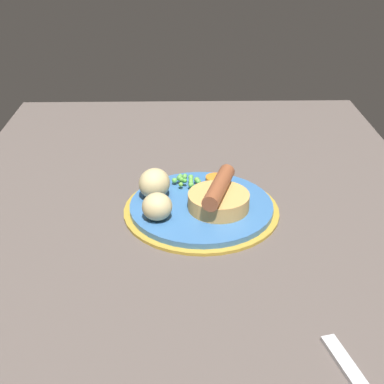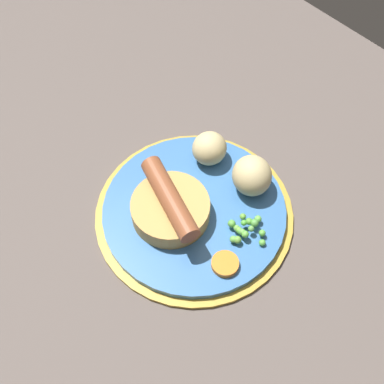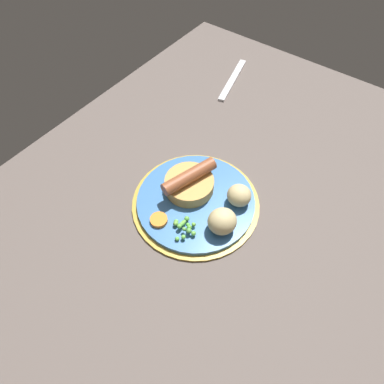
# 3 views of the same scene
# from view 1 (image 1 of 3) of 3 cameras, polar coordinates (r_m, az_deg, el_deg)

# --- Properties ---
(dining_table) EXTENTS (1.10, 0.80, 0.03)m
(dining_table) POSITION_cam_1_polar(r_m,az_deg,el_deg) (0.83, -0.01, -3.70)
(dining_table) COLOR #564C47
(dining_table) RESTS_ON ground
(dinner_plate) EXTENTS (0.24, 0.24, 0.01)m
(dinner_plate) POSITION_cam_1_polar(r_m,az_deg,el_deg) (0.84, 1.00, -1.76)
(dinner_plate) COLOR #B79333
(dinner_plate) RESTS_ON dining_table
(sausage_pudding) EXTENTS (0.11, 0.09, 0.05)m
(sausage_pudding) POSITION_cam_1_polar(r_m,az_deg,el_deg) (0.82, 2.86, -0.60)
(sausage_pudding) COLOR tan
(sausage_pudding) RESTS_ON dinner_plate
(pea_pile) EXTENTS (0.05, 0.05, 0.02)m
(pea_pile) POSITION_cam_1_polar(r_m,az_deg,el_deg) (0.89, -0.54, 1.30)
(pea_pile) COLOR #62AB48
(pea_pile) RESTS_ON dinner_plate
(potato_chunk_0) EXTENTS (0.07, 0.07, 0.05)m
(potato_chunk_0) POSITION_cam_1_polar(r_m,az_deg,el_deg) (0.85, -4.04, 0.92)
(potato_chunk_0) COLOR #CCB77F
(potato_chunk_0) RESTS_ON dinner_plate
(potato_chunk_2) EXTENTS (0.05, 0.05, 0.04)m
(potato_chunk_2) POSITION_cam_1_polar(r_m,az_deg,el_deg) (0.79, -3.74, -1.56)
(potato_chunk_2) COLOR #CCB77F
(potato_chunk_2) RESTS_ON dinner_plate
(carrot_slice_3) EXTENTS (0.04, 0.04, 0.01)m
(carrot_slice_3) POSITION_cam_1_polar(r_m,az_deg,el_deg) (0.90, 2.46, 1.43)
(carrot_slice_3) COLOR orange
(carrot_slice_3) RESTS_ON dinner_plate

